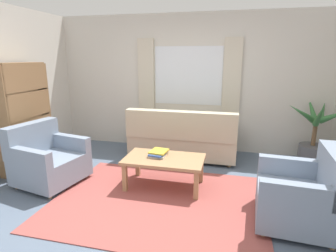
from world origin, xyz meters
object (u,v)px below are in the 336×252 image
object	(u,v)px
book_stack_on_table	(159,153)
bookshelf	(27,123)
armchair_right	(302,195)
potted_plant	(314,140)
coffee_table	(164,162)
couch	(183,139)
armchair_left	(47,160)

from	to	relation	value
book_stack_on_table	bookshelf	bearing A→B (deg)	178.00
armchair_right	potted_plant	xyz separation A→B (m)	(0.57, 1.89, 0.10)
coffee_table	couch	bearing A→B (deg)	88.04
couch	bookshelf	xyz separation A→B (m)	(-2.37, -1.04, 0.40)
armchair_right	book_stack_on_table	size ratio (longest dim) A/B	2.60
couch	armchair_right	xyz separation A→B (m)	(1.63, -1.72, -0.01)
potted_plant	bookshelf	world-z (taller)	bookshelf
book_stack_on_table	potted_plant	size ratio (longest dim) A/B	0.28
armchair_left	potted_plant	bearing A→B (deg)	-56.20
armchair_left	potted_plant	xyz separation A→B (m)	(3.94, 1.63, 0.10)
armchair_right	couch	bearing A→B (deg)	-132.35
armchair_right	coffee_table	xyz separation A→B (m)	(-1.68, 0.52, 0.03)
bookshelf	couch	bearing A→B (deg)	113.73
potted_plant	bookshelf	distance (m)	4.75
couch	coffee_table	bearing A→B (deg)	88.04
couch	armchair_right	size ratio (longest dim) A/B	2.12
couch	armchair_left	bearing A→B (deg)	39.99
armchair_right	coffee_table	size ratio (longest dim) A/B	0.81
coffee_table	potted_plant	size ratio (longest dim) A/B	0.88
armchair_right	bookshelf	bearing A→B (deg)	-95.49
armchair_right	bookshelf	xyz separation A→B (m)	(-4.01, 0.68, 0.42)
couch	armchair_left	xyz separation A→B (m)	(-1.73, -1.45, -0.01)
coffee_table	potted_plant	world-z (taller)	potted_plant
couch	armchair_right	bearing A→B (deg)	133.57
book_stack_on_table	armchair_left	bearing A→B (deg)	-168.19
coffee_table	potted_plant	bearing A→B (deg)	31.35
book_stack_on_table	coffee_table	bearing A→B (deg)	-36.39
armchair_left	potted_plant	distance (m)	4.26
book_stack_on_table	potted_plant	distance (m)	2.68
couch	potted_plant	world-z (taller)	potted_plant
book_stack_on_table	couch	bearing A→B (deg)	82.73
couch	bookshelf	distance (m)	2.62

